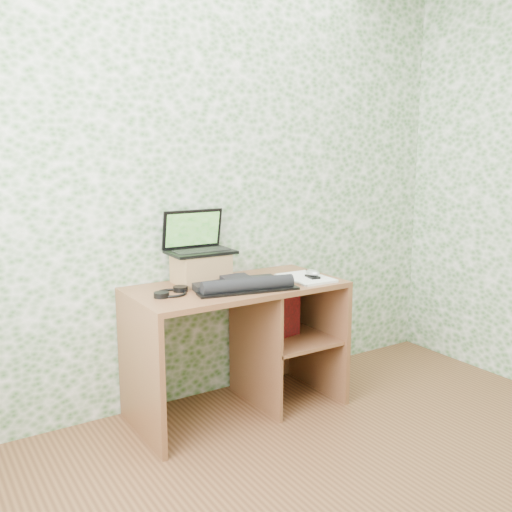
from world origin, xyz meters
TOP-DOWN VIEW (x-y plane):
  - wall_back at (0.00, 1.75)m, footprint 3.50×0.00m
  - desk at (0.08, 1.47)m, footprint 1.20×0.60m
  - riser at (-0.15, 1.58)m, footprint 0.29×0.24m
  - laptop at (-0.15, 1.62)m, footprint 0.37×0.26m
  - keyboard at (-0.03, 1.34)m, footprint 0.56×0.37m
  - headphones at (-0.40, 1.44)m, footprint 0.22×0.22m
  - notepad at (0.41, 1.34)m, footprint 0.23×0.33m
  - mouse at (0.43, 1.30)m, footprint 0.08×0.11m
  - pen at (0.49, 1.40)m, footprint 0.06×0.15m
  - red_box at (0.31, 1.44)m, footprint 0.24×0.10m

SIDE VIEW (x-z plane):
  - desk at x=0.08m, z-range 0.11..0.86m
  - red_box at x=0.31m, z-range 0.39..0.67m
  - notepad at x=0.41m, z-range 0.75..0.77m
  - headphones at x=-0.40m, z-range 0.75..0.77m
  - pen at x=0.49m, z-range 0.77..0.77m
  - keyboard at x=-0.03m, z-range 0.74..0.82m
  - mouse at x=0.43m, z-range 0.77..0.80m
  - riser at x=-0.15m, z-range 0.75..0.92m
  - laptop at x=-0.15m, z-range 0.86..1.10m
  - wall_back at x=0.00m, z-range -0.45..3.05m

